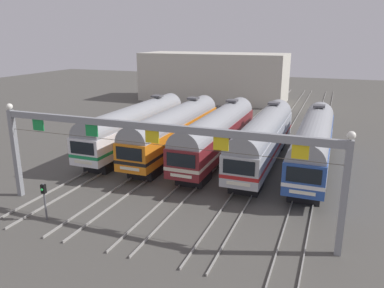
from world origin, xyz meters
name	(u,v)px	position (x,y,z in m)	size (l,w,h in m)	color
ground_plane	(217,159)	(0.00, 0.00, 0.00)	(160.00, 160.00, 0.00)	#4C4944
track_bed	(254,122)	(0.00, 17.00, 0.07)	(19.04, 70.00, 0.15)	gray
commuter_train_white	(136,125)	(-8.77, 0.00, 2.69)	(2.88, 18.06, 5.05)	white
commuter_train_orange	(175,129)	(-4.38, 0.00, 2.69)	(2.88, 18.06, 5.05)	orange
commuter_train_maroon	(217,132)	(0.00, 0.00, 2.69)	(2.88, 18.06, 5.05)	maroon
commuter_train_stainless	(263,137)	(4.38, 0.00, 2.69)	(2.88, 18.06, 5.05)	#B2B5BA
commuter_train_blue	(313,141)	(8.77, 0.00, 2.69)	(2.88, 18.06, 5.05)	#284C9E
catenary_gantry	(152,142)	(0.00, -13.50, 5.28)	(22.77, 0.44, 6.97)	gray
yard_signal_mast	(44,195)	(-6.57, -15.99, 1.77)	(0.28, 0.35, 2.52)	#59595E
maintenance_building	(213,77)	(-11.09, 32.98, 4.27)	(25.90, 10.00, 8.54)	beige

